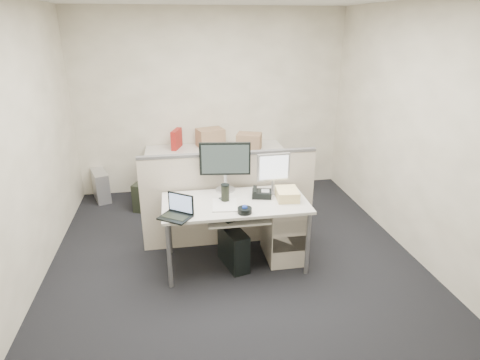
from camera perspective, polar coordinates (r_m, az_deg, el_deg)
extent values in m
cube|color=black|center=(4.51, -0.65, -11.64)|extent=(4.00, 4.50, 0.01)
cube|color=silver|center=(6.12, -4.07, 10.87)|extent=(4.00, 0.02, 2.70)
cube|color=silver|center=(1.94, 9.95, -13.34)|extent=(4.00, 0.02, 2.70)
cube|color=silver|center=(4.15, -29.22, 3.21)|extent=(0.02, 4.50, 2.70)
cube|color=silver|center=(4.68, 24.38, 5.81)|extent=(0.02, 4.50, 2.70)
cube|color=beige|center=(4.16, -0.69, -3.29)|extent=(1.50, 0.75, 0.03)
cylinder|color=slate|center=(4.01, -10.03, -10.60)|extent=(0.04, 0.04, 0.70)
cylinder|color=slate|center=(4.58, -10.06, -6.35)|extent=(0.04, 0.04, 0.70)
cylinder|color=slate|center=(4.21, 9.61, -8.92)|extent=(0.04, 0.04, 0.70)
cylinder|color=slate|center=(4.75, 7.10, -5.09)|extent=(0.04, 0.04, 0.70)
cube|color=beige|center=(4.05, -0.29, -5.56)|extent=(0.62, 0.32, 0.02)
cube|color=beige|center=(4.49, 6.23, -7.06)|extent=(0.40, 0.55, 0.65)
cube|color=#B8AA99|center=(4.63, -1.55, -2.90)|extent=(2.00, 0.06, 1.10)
cube|color=beige|center=(6.07, -3.52, 1.10)|extent=(2.00, 0.60, 0.72)
cube|color=black|center=(4.34, -2.13, 1.87)|extent=(0.57, 0.28, 0.55)
cube|color=#B7B7BC|center=(4.32, 4.75, 0.92)|extent=(0.36, 0.19, 0.44)
cube|color=black|center=(3.82, -9.29, -3.94)|extent=(0.36, 0.34, 0.21)
cylinder|color=black|center=(3.90, 0.67, -4.35)|extent=(0.16, 0.16, 0.05)
cube|color=black|center=(4.27, 3.12, -1.99)|extent=(0.24, 0.21, 0.06)
cube|color=silver|center=(4.07, -2.19, -3.59)|extent=(0.28, 0.34, 0.01)
cube|color=yellow|center=(4.15, -1.38, -3.08)|extent=(0.08, 0.08, 0.01)
cylinder|color=black|center=(4.13, -2.12, -1.95)|extent=(0.11, 0.11, 0.18)
ellipsoid|color=yellow|center=(4.29, 2.79, -2.06)|extent=(0.18, 0.10, 0.04)
cube|color=black|center=(4.19, -2.43, -2.84)|extent=(0.09, 0.12, 0.01)
cube|color=beige|center=(4.23, 6.71, -2.01)|extent=(0.24, 0.30, 0.11)
cube|color=black|center=(4.08, 0.31, -4.97)|extent=(0.45, 0.30, 0.02)
cube|color=black|center=(4.35, -0.93, -9.62)|extent=(0.30, 0.49, 0.42)
cube|color=black|center=(5.84, -13.45, -1.99)|extent=(0.32, 0.46, 0.40)
cube|color=#B7B7BC|center=(6.29, -19.19, -0.75)|extent=(0.32, 0.50, 0.44)
cube|color=#8A634B|center=(6.03, -4.23, 5.95)|extent=(0.44, 0.38, 0.28)
cube|color=#8A634B|center=(5.88, 1.30, 5.43)|extent=(0.42, 0.37, 0.25)
cube|color=maroon|center=(5.99, -9.01, 5.69)|extent=(0.17, 0.33, 0.30)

